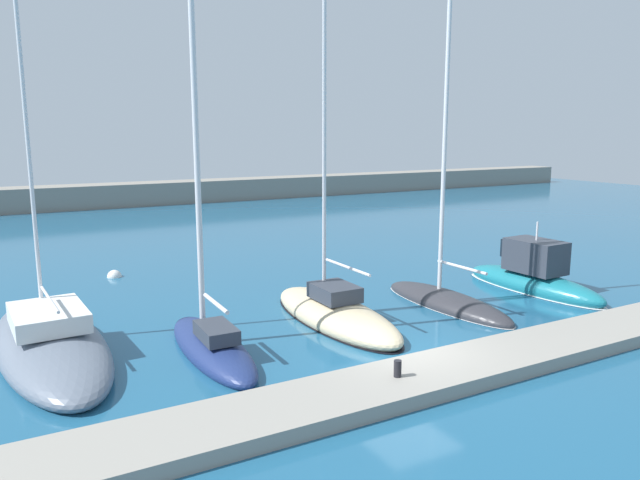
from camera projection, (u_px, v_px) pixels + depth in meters
ground_plane at (408, 361)px, 17.48m from camera, size 120.00×120.00×0.00m
dock_pier at (442, 372)px, 16.14m from camera, size 24.48×2.28×0.39m
breakwater_seawall at (120, 195)px, 53.25m from camera, size 108.00×3.24×2.01m
sailboat_slate_nearest at (50, 341)px, 18.04m from camera, size 3.49×9.93×21.69m
sailboat_navy_second at (212, 341)px, 18.01m from camera, size 1.81×6.32×12.27m
sailboat_sand_third at (335, 313)px, 21.11m from camera, size 2.41×7.46×12.59m
sailboat_charcoal_fourth at (446, 300)px, 22.94m from camera, size 1.94×6.68×12.49m
motorboat_teal_fifth at (533, 278)px, 25.16m from camera, size 1.99×6.88×3.29m
mooring_buoy_white at (114, 277)px, 27.51m from camera, size 0.65×0.65×0.65m
dock_bollard at (398, 369)px, 15.34m from camera, size 0.20×0.20×0.44m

